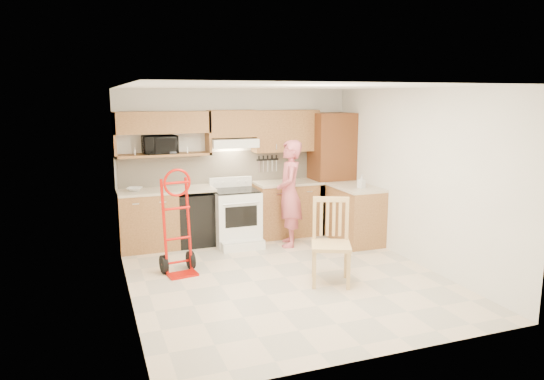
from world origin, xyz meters
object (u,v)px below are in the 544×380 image
person (289,194)px  hand_truck (179,227)px  range (237,213)px  dining_chair (331,242)px  microwave (160,145)px

person → hand_truck: size_ratio=1.31×
range → person: person is taller
range → hand_truck: (-1.12, -1.05, 0.12)m
person → dining_chair: (-0.14, -1.75, -0.31)m
microwave → dining_chair: (1.77, -2.49, -1.09)m
microwave → range: size_ratio=0.49×
microwave → range: (1.13, -0.41, -1.10)m
dining_chair → hand_truck: bearing=173.6°
hand_truck → dining_chair: size_ratio=1.19×
hand_truck → dining_chair: 2.05m
hand_truck → dining_chair: hand_truck is taller
microwave → range: bearing=-25.2°
microwave → hand_truck: 1.75m
microwave → dining_chair: size_ratio=0.47×
microwave → hand_truck: size_ratio=0.40×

